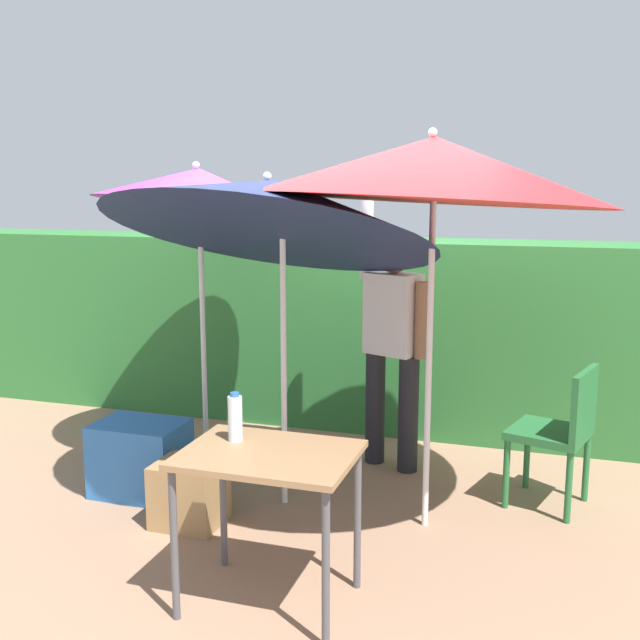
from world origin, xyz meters
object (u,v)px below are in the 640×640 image
at_px(folding_table, 269,471).
at_px(bottle_water, 235,418).
at_px(umbrella_rainbow, 198,187).
at_px(cooler_box, 141,458).
at_px(crate_cardboard, 189,493).
at_px(umbrella_orange, 275,209).
at_px(umbrella_yellow, 433,169).
at_px(person_vendor, 393,337).
at_px(chair_plastic, 561,428).

bearing_deg(folding_table, bottle_water, 155.17).
distance_m(umbrella_rainbow, bottle_water, 2.06).
height_order(cooler_box, crate_cardboard, cooler_box).
xyz_separation_m(umbrella_orange, folding_table, (0.39, -1.11, -1.17)).
xyz_separation_m(umbrella_rainbow, umbrella_orange, (0.74, -0.48, -0.12)).
distance_m(umbrella_yellow, bottle_water, 1.70).
height_order(umbrella_orange, cooler_box, umbrella_orange).
relative_size(person_vendor, bottle_water, 7.83).
bearing_deg(crate_cardboard, chair_plastic, 23.76).
distance_m(umbrella_orange, person_vendor, 1.32).
xyz_separation_m(umbrella_yellow, chair_plastic, (0.74, 0.49, -1.54)).
distance_m(umbrella_orange, umbrella_yellow, 0.97).
distance_m(person_vendor, bottle_water, 1.85).
distance_m(person_vendor, folding_table, 1.94).
height_order(umbrella_rainbow, cooler_box, umbrella_rainbow).
bearing_deg(person_vendor, umbrella_orange, -124.46).
height_order(umbrella_orange, crate_cardboard, umbrella_orange).
bearing_deg(umbrella_orange, umbrella_yellow, -3.17).
relative_size(umbrella_yellow, folding_table, 2.89).
bearing_deg(chair_plastic, bottle_water, -135.99).
height_order(person_vendor, bottle_water, person_vendor).
bearing_deg(crate_cardboard, umbrella_yellow, 17.47).
bearing_deg(cooler_box, folding_table, -36.83).
height_order(person_vendor, folding_table, person_vendor).
xyz_separation_m(chair_plastic, crate_cardboard, (-2.06, -0.91, -0.32)).
bearing_deg(person_vendor, umbrella_rainbow, -165.97).
xyz_separation_m(cooler_box, bottle_water, (1.06, -0.85, 0.63)).
bearing_deg(cooler_box, umbrella_orange, 10.19).
bearing_deg(umbrella_orange, bottle_water, -80.05).
bearing_deg(folding_table, umbrella_yellow, 62.35).
bearing_deg(folding_table, cooler_box, 143.17).
distance_m(cooler_box, bottle_water, 1.50).
relative_size(cooler_box, bottle_water, 2.36).
relative_size(person_vendor, folding_table, 2.35).
bearing_deg(folding_table, umbrella_rainbow, 125.44).
bearing_deg(chair_plastic, umbrella_rainbow, 179.12).
relative_size(umbrella_rainbow, cooler_box, 3.87).
xyz_separation_m(umbrella_rainbow, chair_plastic, (2.43, -0.04, -1.45)).
bearing_deg(folding_table, person_vendor, 85.07).
relative_size(crate_cardboard, folding_table, 0.48).
distance_m(chair_plastic, folding_table, 2.03).
bearing_deg(chair_plastic, folding_table, -129.94).
relative_size(chair_plastic, cooler_box, 1.57).
bearing_deg(cooler_box, bottle_water, -38.82).
xyz_separation_m(person_vendor, bottle_water, (-0.37, -1.81, -0.06)).
xyz_separation_m(umbrella_rainbow, bottle_water, (0.92, -1.49, -1.09)).
height_order(umbrella_rainbow, crate_cardboard, umbrella_rainbow).
distance_m(crate_cardboard, bottle_water, 1.03).
bearing_deg(umbrella_orange, umbrella_rainbow, 147.30).
distance_m(chair_plastic, crate_cardboard, 2.27).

